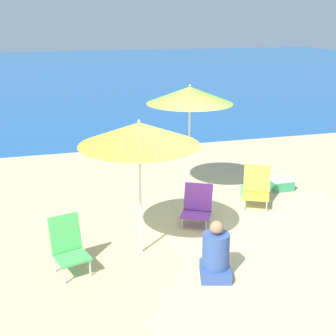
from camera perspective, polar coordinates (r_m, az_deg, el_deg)
The scene contains 10 objects.
ground_plane at distance 7.83m, azimuth 4.28°, elevation -8.70°, with size 60.00×60.00×0.00m, color #C6B284.
sea_water at distance 32.70m, azimuth -11.88°, elevation 11.43°, with size 60.00×40.00×0.01m.
beach_umbrella_yellow at distance 6.76m, azimuth -3.54°, elevation 4.16°, with size 1.79×1.79×2.11m.
beach_umbrella_lime at distance 9.04m, azimuth 2.67°, elevation 8.85°, with size 1.67×1.67×2.28m.
beach_chair_yellow at distance 9.20m, azimuth 10.73°, elevation -2.27°, with size 0.72×0.75×0.77m.
beach_chair_green at distance 6.90m, azimuth -12.06°, elevation -9.11°, with size 0.57×0.61×0.82m.
beach_chair_purple at distance 8.29m, azimuth 3.57°, elevation -4.55°, with size 0.68×0.68×0.70m.
person_seated_near at distance 6.67m, azimuth 5.83°, elevation -10.52°, with size 0.54×0.59×0.86m.
water_bottle at distance 9.74m, azimuth 9.09°, elevation -2.71°, with size 0.09×0.09×0.27m.
cooler_box at distance 10.21m, azimuth 13.61°, elevation -1.87°, with size 0.47×0.36×0.26m.
Camera 1 is at (-2.49, -6.54, 3.51)m, focal length 50.00 mm.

